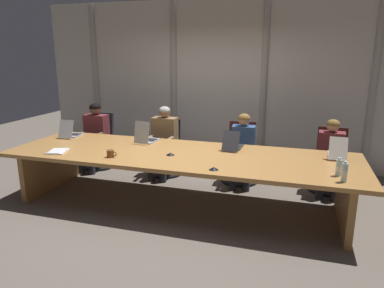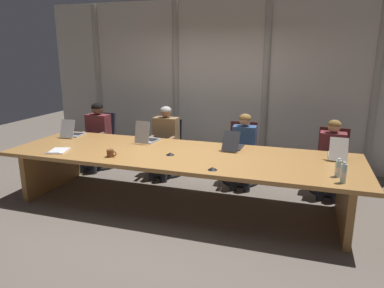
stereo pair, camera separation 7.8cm
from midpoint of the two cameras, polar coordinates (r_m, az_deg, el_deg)
ground_plane at (r=4.93m, az=-1.53°, el=-9.75°), size 13.72×13.72×0.00m
conference_table at (r=4.72m, az=-1.58°, el=-2.99°), size 4.66×1.43×0.74m
curtain_backdrop at (r=6.56m, az=4.71°, el=9.72°), size 6.86×0.17×2.97m
laptop_left_end at (r=5.92m, az=-18.43°, el=1.74°), size 0.26×0.43×0.29m
laptop_left_mid at (r=5.28m, az=-6.84°, el=1.00°), size 0.28×0.43×0.34m
laptop_center at (r=4.91m, az=7.17°, el=-0.17°), size 0.24×0.45×0.27m
laptop_right_mid at (r=4.85m, az=22.97°, el=-1.41°), size 0.23×0.47×0.28m
office_chair_left_end at (r=6.68m, az=-14.21°, el=-0.44°), size 0.60×0.60×0.97m
office_chair_left_mid at (r=6.10m, az=-3.72°, el=-1.57°), size 0.60×0.60×0.92m
office_chair_center at (r=5.76m, az=8.39°, el=-2.57°), size 0.60×0.60×0.95m
office_chair_right_mid at (r=5.71m, az=21.97°, el=-3.69°), size 0.60×0.60×0.94m
person_left_end at (r=6.47m, az=-14.96°, el=1.94°), size 0.42×0.55×1.18m
person_left_mid at (r=5.87m, az=-4.12°, el=1.05°), size 0.42×0.55×1.18m
person_center at (r=5.52m, az=8.75°, el=-0.29°), size 0.38×0.56×1.12m
person_right_mid at (r=5.47m, az=22.09°, el=-1.46°), size 0.40×0.56×1.10m
water_bottle_primary at (r=3.92m, az=23.90°, el=-4.40°), size 0.06×0.06×0.22m
water_bottle_secondary at (r=4.10m, az=23.14°, el=-3.68°), size 0.06×0.06×0.20m
coffee_mug_near at (r=4.61m, az=-12.61°, el=-1.48°), size 0.14×0.09×0.09m
conference_mic_left_side at (r=4.59m, az=-3.09°, el=-1.59°), size 0.11×0.11×0.03m
conference_mic_middle at (r=4.01m, az=3.90°, el=-3.99°), size 0.11×0.11×0.03m
spiral_notepad at (r=5.07m, az=-20.42°, el=-1.04°), size 0.30×0.36×0.03m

